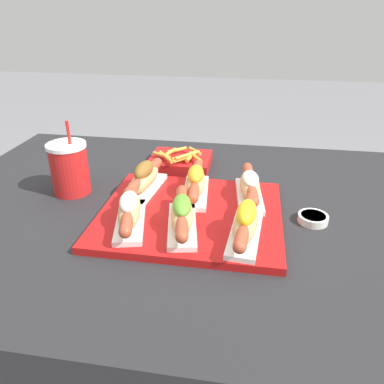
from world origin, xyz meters
name	(u,v)px	position (x,y,z in m)	size (l,w,h in m)	color
patio_table	(188,315)	(0.00, 0.00, 0.37)	(1.35, 0.95, 0.74)	#232326
serving_tray	(191,214)	(0.02, -0.06, 0.75)	(0.42, 0.37, 0.02)	#B71414
hot_dog_0	(129,210)	(-0.10, -0.13, 0.79)	(0.10, 0.22, 0.07)	white
hot_dog_1	(182,214)	(0.01, -0.13, 0.79)	(0.09, 0.22, 0.07)	white
hot_dog_2	(246,222)	(0.15, -0.15, 0.79)	(0.08, 0.22, 0.08)	white
hot_dog_3	(144,179)	(-0.12, 0.03, 0.79)	(0.08, 0.22, 0.08)	white
hot_dog_4	(196,182)	(0.02, 0.03, 0.79)	(0.08, 0.22, 0.08)	white
hot_dog_5	(250,186)	(0.15, 0.03, 0.79)	(0.08, 0.22, 0.06)	white
sauce_bowl	(313,218)	(0.30, -0.03, 0.75)	(0.07, 0.07, 0.02)	silver
drink_cup	(70,168)	(-0.32, 0.03, 0.81)	(0.10, 0.10, 0.20)	red
fries_basket	(181,161)	(-0.06, 0.24, 0.76)	(0.18, 0.16, 0.06)	#B21919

